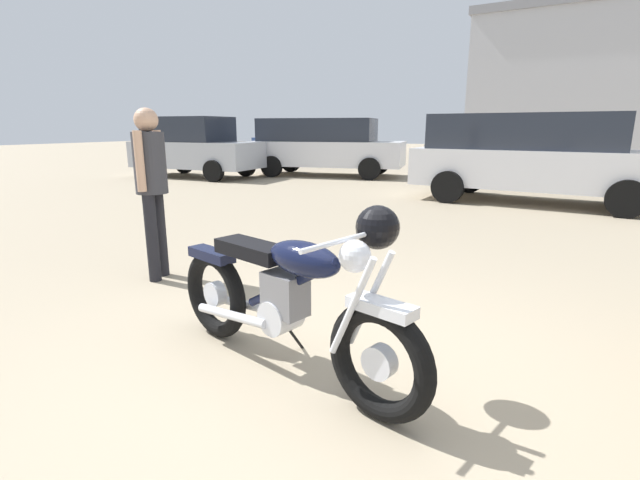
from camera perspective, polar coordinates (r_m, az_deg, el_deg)
ground_plane at (r=2.96m, az=2.45°, el=-16.24°), size 80.00×80.00×0.00m
vintage_motorcycle at (r=2.78m, az=-3.48°, el=-7.08°), size 2.02×0.80×1.07m
bystander at (r=4.72m, az=-20.28°, el=7.39°), size 0.30×0.44×1.66m
pale_sedan_back at (r=14.55m, az=-15.42°, el=11.16°), size 3.94×1.91×1.78m
red_hatchback_near at (r=14.50m, az=0.43°, el=11.73°), size 4.93×2.55×1.74m
dark_sedan_left at (r=10.10m, az=24.95°, el=9.53°), size 4.86×2.34×1.74m
white_estate_far at (r=13.35m, az=22.58°, el=10.06°), size 4.22×1.96×1.67m
silver_sedan_mid at (r=19.21m, az=-0.78°, el=12.25°), size 4.73×2.03×1.74m
industrial_building at (r=35.80m, az=34.55°, el=16.18°), size 19.22×11.25×16.00m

